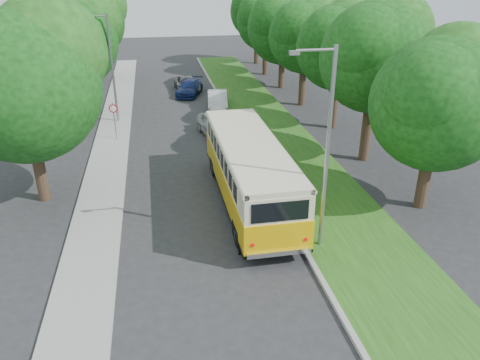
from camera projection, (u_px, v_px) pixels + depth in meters
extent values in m
plane|color=#28282A|center=(207.00, 226.00, 20.57)|extent=(120.00, 120.00, 0.00)
cube|color=gray|center=(262.00, 173.00, 25.60)|extent=(0.20, 70.00, 0.15)
cube|color=#1D4E15|center=(303.00, 170.00, 25.99)|extent=(4.50, 70.00, 0.13)
cube|color=gray|center=(104.00, 185.00, 24.22)|extent=(2.20, 70.00, 0.12)
cylinder|color=#332319|center=(425.00, 174.00, 21.55)|extent=(0.56, 0.56, 3.35)
sphere|color=#0D3A0E|center=(438.00, 105.00, 20.17)|extent=(5.85, 5.85, 5.85)
sphere|color=#0D3A0E|center=(456.00, 74.00, 20.37)|extent=(4.38, 4.38, 4.38)
sphere|color=#0D3A0E|center=(431.00, 93.00, 19.07)|extent=(4.09, 4.09, 4.09)
cylinder|color=#332319|center=(367.00, 125.00, 26.68)|extent=(0.56, 0.56, 4.26)
sphere|color=#0D3A0E|center=(375.00, 58.00, 25.10)|extent=(5.98, 5.98, 5.98)
sphere|color=#0D3A0E|center=(391.00, 32.00, 25.30)|extent=(4.49, 4.49, 4.49)
sphere|color=#0D3A0E|center=(367.00, 46.00, 23.97)|extent=(4.19, 4.19, 4.19)
cylinder|color=#332319|center=(334.00, 100.00, 32.15)|extent=(0.56, 0.56, 3.95)
sphere|color=#0D3A0E|center=(339.00, 48.00, 30.68)|extent=(5.61, 5.61, 5.61)
sphere|color=#0D3A0E|center=(351.00, 28.00, 30.87)|extent=(4.21, 4.21, 4.21)
sphere|color=#0D3A0E|center=(331.00, 38.00, 29.62)|extent=(3.92, 3.92, 3.92)
cylinder|color=#332319|center=(302.00, 81.00, 37.46)|extent=(0.56, 0.56, 3.86)
sphere|color=#0D3A0E|center=(305.00, 36.00, 36.00)|extent=(5.64, 5.64, 5.64)
sphere|color=#0D3A0E|center=(316.00, 20.00, 36.20)|extent=(4.23, 4.23, 4.23)
sphere|color=#0D3A0E|center=(298.00, 28.00, 34.94)|extent=(3.95, 3.95, 3.95)
cylinder|color=#332319|center=(282.00, 68.00, 42.86)|extent=(0.56, 0.56, 3.58)
sphere|color=#0D3A0E|center=(283.00, 28.00, 41.38)|extent=(6.36, 6.36, 6.36)
sphere|color=#0D3A0E|center=(294.00, 12.00, 41.60)|extent=(4.77, 4.77, 4.77)
sphere|color=#0D3A0E|center=(275.00, 20.00, 40.18)|extent=(4.45, 4.45, 4.45)
cylinder|color=#332319|center=(265.00, 56.00, 48.17)|extent=(0.56, 0.56, 3.68)
sphere|color=#0D3A0E|center=(266.00, 21.00, 46.72)|extent=(5.91, 5.91, 5.91)
sphere|color=#0D3A0E|center=(275.00, 8.00, 46.92)|extent=(4.43, 4.43, 4.43)
sphere|color=#0D3A0E|center=(259.00, 14.00, 45.61)|extent=(4.14, 4.14, 4.14)
cylinder|color=#332319|center=(256.00, 45.00, 53.52)|extent=(0.56, 0.56, 4.05)
sphere|color=#0D3A0E|center=(257.00, 12.00, 51.98)|extent=(5.97, 5.97, 5.97)
sphere|color=#0D3A0E|center=(265.00, 0.00, 52.19)|extent=(4.48, 4.48, 4.48)
sphere|color=#0D3A0E|center=(250.00, 5.00, 50.85)|extent=(4.18, 4.18, 4.18)
cylinder|color=#332319|center=(39.00, 164.00, 22.13)|extent=(0.56, 0.56, 3.68)
sphere|color=#0D3A0E|center=(23.00, 87.00, 20.57)|extent=(6.80, 6.80, 6.80)
sphere|color=#0D3A0E|center=(49.00, 52.00, 20.81)|extent=(5.10, 5.10, 5.10)
cylinder|color=#332319|center=(77.00, 92.00, 34.63)|extent=(0.56, 0.56, 3.68)
sphere|color=#0D3A0E|center=(69.00, 41.00, 33.07)|extent=(6.80, 6.80, 6.80)
sphere|color=#0D3A0E|center=(85.00, 19.00, 33.30)|extent=(5.10, 5.10, 5.10)
sphere|color=#0D3A0E|center=(50.00, 30.00, 31.79)|extent=(4.76, 4.76, 4.76)
cylinder|color=#332319|center=(93.00, 62.00, 45.34)|extent=(0.56, 0.56, 3.68)
sphere|color=#0D3A0E|center=(88.00, 22.00, 43.78)|extent=(6.80, 6.80, 6.80)
sphere|color=#0D3A0E|center=(100.00, 6.00, 44.02)|extent=(5.10, 5.10, 5.10)
sphere|color=#0D3A0E|center=(74.00, 13.00, 42.50)|extent=(4.76, 4.76, 4.76)
cylinder|color=gray|center=(327.00, 155.00, 17.37)|extent=(0.16, 0.16, 8.00)
cylinder|color=gray|center=(316.00, 50.00, 15.64)|extent=(1.40, 0.10, 0.10)
cube|color=gray|center=(294.00, 53.00, 15.55)|extent=(0.35, 0.16, 0.14)
cylinder|color=gray|center=(113.00, 70.00, 32.52)|extent=(0.16, 0.16, 7.50)
cylinder|color=gray|center=(95.00, 16.00, 30.89)|extent=(1.40, 0.10, 0.10)
cube|color=gray|center=(84.00, 17.00, 30.80)|extent=(0.35, 0.16, 0.14)
cylinder|color=gray|center=(115.00, 122.00, 30.01)|extent=(0.06, 0.06, 2.50)
cone|color=red|center=(113.00, 109.00, 29.60)|extent=(0.56, 0.02, 0.56)
cone|color=white|center=(113.00, 109.00, 29.58)|extent=(0.40, 0.02, 0.40)
imported|color=#A4A5A9|center=(216.00, 125.00, 31.03)|extent=(2.43, 4.54, 1.47)
imported|color=silver|center=(218.00, 100.00, 36.84)|extent=(2.00, 4.44, 1.42)
imported|color=navy|center=(189.00, 88.00, 40.95)|extent=(3.00, 4.62, 1.25)
imported|color=#515359|center=(187.00, 84.00, 42.32)|extent=(2.24, 4.53, 1.24)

